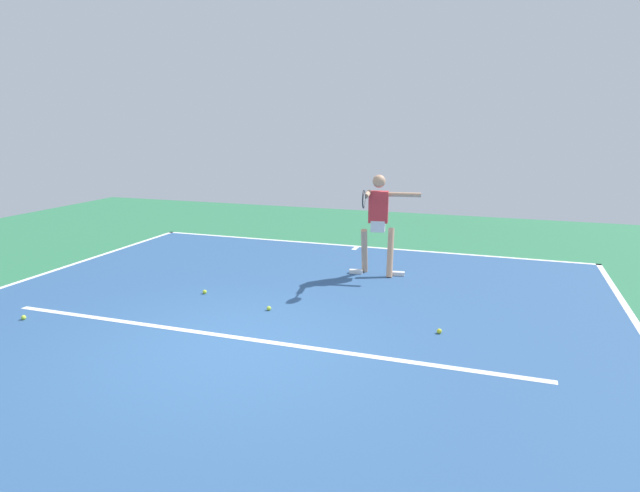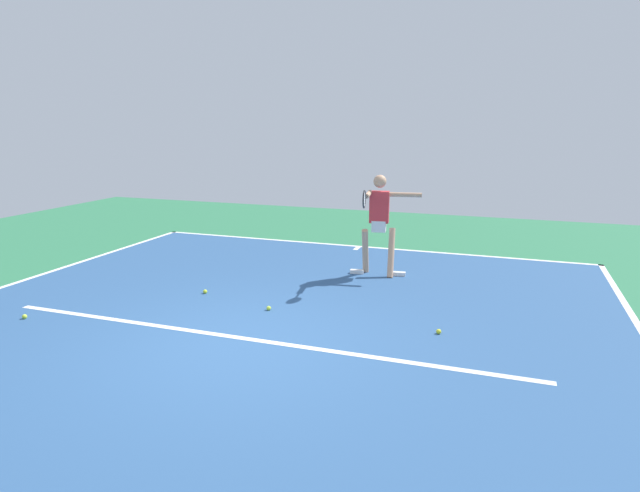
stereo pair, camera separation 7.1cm
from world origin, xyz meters
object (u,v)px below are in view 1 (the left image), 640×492
at_px(tennis_player, 378,218).
at_px(tennis_ball_far_corner, 24,318).
at_px(tennis_ball_by_baseline, 205,292).
at_px(tennis_ball_near_player, 269,308).
at_px(tennis_ball_centre_court, 439,331).

height_order(tennis_player, tennis_ball_far_corner, tennis_player).
height_order(tennis_player, tennis_ball_by_baseline, tennis_player).
xyz_separation_m(tennis_ball_near_player, tennis_ball_by_baseline, (1.30, -0.38, 0.00)).
xyz_separation_m(tennis_player, tennis_ball_far_corner, (4.16, 3.80, -1.01)).
bearing_deg(tennis_ball_far_corner, tennis_ball_centre_court, -166.16).
relative_size(tennis_ball_near_player, tennis_ball_centre_court, 1.00).
relative_size(tennis_ball_near_player, tennis_ball_by_baseline, 1.00).
relative_size(tennis_player, tennis_ball_near_player, 27.58).
bearing_deg(tennis_ball_centre_court, tennis_ball_by_baseline, -7.13).
xyz_separation_m(tennis_ball_centre_court, tennis_ball_by_baseline, (3.77, -0.47, 0.00)).
relative_size(tennis_player, tennis_ball_by_baseline, 27.58).
xyz_separation_m(tennis_player, tennis_ball_by_baseline, (2.38, 1.97, -1.01)).
xyz_separation_m(tennis_player, tennis_ball_near_player, (1.08, 2.35, -1.01)).
xyz_separation_m(tennis_ball_near_player, tennis_ball_centre_court, (-2.47, 0.09, 0.00)).
distance_m(tennis_ball_near_player, tennis_ball_centre_court, 2.47).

